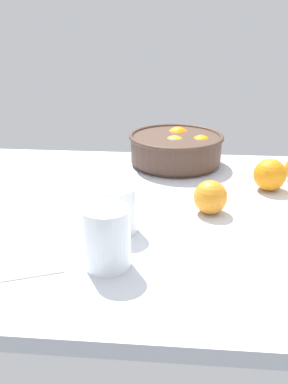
% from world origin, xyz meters
% --- Properties ---
extents(ground_plane, '(1.46, 0.89, 0.03)m').
position_xyz_m(ground_plane, '(0.00, 0.00, -0.01)').
color(ground_plane, silver).
extents(fruit_bowl, '(0.28, 0.28, 0.10)m').
position_xyz_m(fruit_bowl, '(0.07, 0.34, 0.05)').
color(fruit_bowl, '#473328').
rests_on(fruit_bowl, ground_plane).
extents(juice_glass, '(0.09, 0.09, 0.11)m').
position_xyz_m(juice_glass, '(-0.04, -0.24, 0.05)').
color(juice_glass, white).
rests_on(juice_glass, ground_plane).
extents(second_glass, '(0.08, 0.08, 0.10)m').
position_xyz_m(second_glass, '(-0.04, -0.11, 0.05)').
color(second_glass, white).
rests_on(second_glass, ground_plane).
extents(loose_orange_1, '(0.08, 0.08, 0.08)m').
position_xyz_m(loose_orange_1, '(0.16, 0.00, 0.04)').
color(loose_orange_1, orange).
rests_on(loose_orange_1, ground_plane).
extents(loose_orange_4, '(0.08, 0.08, 0.08)m').
position_xyz_m(loose_orange_4, '(0.31, 0.15, 0.04)').
color(loose_orange_4, orange).
rests_on(loose_orange_4, ground_plane).
extents(spoon, '(0.15, 0.07, 0.01)m').
position_xyz_m(spoon, '(-0.21, -0.31, 0.00)').
color(spoon, silver).
rests_on(spoon, ground_plane).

